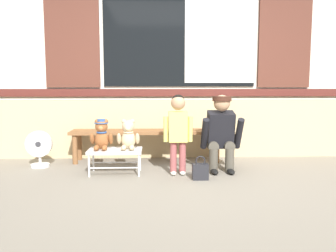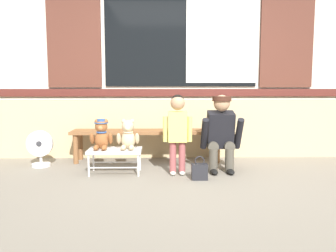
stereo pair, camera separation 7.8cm
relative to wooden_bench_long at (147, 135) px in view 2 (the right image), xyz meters
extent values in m
plane|color=gray|center=(0.52, -1.06, -0.37)|extent=(60.00, 60.00, 0.00)
cube|color=tan|center=(0.52, 0.37, 0.05)|extent=(7.65, 0.25, 0.85)
cube|color=silver|center=(0.52, 0.89, 1.31)|extent=(7.81, 0.20, 3.38)
cube|color=#56231E|center=(0.52, 0.77, 0.58)|extent=(7.18, 0.04, 0.12)
cube|color=black|center=(0.52, 0.78, 1.38)|extent=(2.40, 0.03, 1.40)
cube|color=white|center=(1.16, 0.76, 1.38)|extent=(1.12, 0.02, 1.29)
cube|color=#562D23|center=(-1.16, 0.77, 1.38)|extent=(0.84, 0.05, 1.43)
cube|color=#562D23|center=(2.20, 0.77, 1.38)|extent=(0.84, 0.05, 1.43)
cube|color=brown|center=(0.00, -0.14, 0.05)|extent=(2.10, 0.11, 0.04)
cube|color=brown|center=(0.00, 0.00, 0.05)|extent=(2.10, 0.11, 0.04)
cube|color=brown|center=(0.00, 0.14, 0.05)|extent=(2.10, 0.11, 0.04)
cylinder|color=brown|center=(-0.97, -0.14, -0.17)|extent=(0.07, 0.07, 0.40)
cylinder|color=brown|center=(-0.97, 0.14, -0.17)|extent=(0.07, 0.07, 0.40)
cylinder|color=brown|center=(0.97, -0.14, -0.17)|extent=(0.07, 0.07, 0.40)
cylinder|color=brown|center=(0.97, 0.14, -0.17)|extent=(0.07, 0.07, 0.40)
cube|color=silver|center=(-0.36, -0.69, -0.09)|extent=(0.64, 0.36, 0.04)
cylinder|color=silver|center=(-0.65, -0.84, -0.24)|extent=(0.02, 0.02, 0.26)
cylinder|color=silver|center=(-0.65, -0.54, -0.24)|extent=(0.02, 0.02, 0.26)
cylinder|color=silver|center=(-0.07, -0.84, -0.24)|extent=(0.02, 0.02, 0.26)
cylinder|color=silver|center=(-0.07, -0.54, -0.24)|extent=(0.02, 0.02, 0.26)
cylinder|color=silver|center=(-0.36, -0.84, -0.27)|extent=(0.58, 0.02, 0.02)
cylinder|color=silver|center=(-0.36, -0.54, -0.27)|extent=(0.58, 0.02, 0.02)
ellipsoid|color=#93562D|center=(-0.52, -0.67, 0.04)|extent=(0.17, 0.14, 0.22)
sphere|color=#93562D|center=(-0.52, -0.68, 0.20)|extent=(0.15, 0.15, 0.15)
sphere|color=#C87B48|center=(-0.52, -0.73, 0.19)|extent=(0.06, 0.06, 0.06)
sphere|color=#93562D|center=(-0.58, -0.67, 0.26)|extent=(0.06, 0.06, 0.06)
ellipsoid|color=#93562D|center=(-0.63, -0.70, 0.06)|extent=(0.06, 0.11, 0.16)
ellipsoid|color=#93562D|center=(-0.57, -0.78, -0.04)|extent=(0.06, 0.15, 0.06)
sphere|color=#93562D|center=(-0.47, -0.67, 0.26)|extent=(0.06, 0.06, 0.06)
ellipsoid|color=#93562D|center=(-0.41, -0.70, 0.06)|extent=(0.06, 0.11, 0.16)
ellipsoid|color=#93562D|center=(-0.48, -0.78, -0.04)|extent=(0.06, 0.15, 0.06)
torus|color=#335699|center=(-0.52, -0.67, 0.13)|extent=(0.13, 0.13, 0.02)
cylinder|color=#335699|center=(-0.52, -0.67, 0.24)|extent=(0.17, 0.17, 0.01)
cylinder|color=#335699|center=(-0.52, -0.67, 0.27)|extent=(0.10, 0.10, 0.04)
ellipsoid|color=#CCB289|center=(-0.20, -0.67, 0.04)|extent=(0.17, 0.14, 0.22)
sphere|color=#CCB289|center=(-0.20, -0.68, 0.20)|extent=(0.15, 0.15, 0.15)
sphere|color=#FFEEBB|center=(-0.20, -0.73, 0.19)|extent=(0.06, 0.06, 0.06)
sphere|color=#CCB289|center=(-0.26, -0.67, 0.26)|extent=(0.06, 0.06, 0.06)
ellipsoid|color=#CCB289|center=(-0.31, -0.70, 0.06)|extent=(0.06, 0.11, 0.16)
ellipsoid|color=#CCB289|center=(-0.25, -0.78, -0.04)|extent=(0.06, 0.15, 0.06)
sphere|color=#CCB289|center=(-0.15, -0.67, 0.26)|extent=(0.06, 0.06, 0.06)
ellipsoid|color=#CCB289|center=(-0.09, -0.70, 0.06)|extent=(0.06, 0.11, 0.16)
ellipsoid|color=#CCB289|center=(-0.16, -0.78, -0.04)|extent=(0.06, 0.15, 0.06)
torus|color=beige|center=(-0.20, -0.67, 0.13)|extent=(0.13, 0.13, 0.02)
cylinder|color=#994C4C|center=(0.33, -0.77, -0.15)|extent=(0.08, 0.08, 0.36)
ellipsoid|color=silver|center=(0.33, -0.79, -0.35)|extent=(0.07, 0.12, 0.05)
cylinder|color=#994C4C|center=(0.44, -0.77, -0.15)|extent=(0.08, 0.08, 0.36)
ellipsoid|color=silver|center=(0.44, -0.79, -0.35)|extent=(0.07, 0.12, 0.05)
cube|color=#DBD166|center=(0.39, -0.77, 0.21)|extent=(0.22, 0.15, 0.36)
cylinder|color=#DBD166|center=(0.24, -0.77, 0.18)|extent=(0.06, 0.06, 0.30)
cylinder|color=#DBD166|center=(0.53, -0.77, 0.18)|extent=(0.06, 0.06, 0.30)
sphere|color=tan|center=(0.39, -0.77, 0.49)|extent=(0.17, 0.17, 0.17)
sphere|color=black|center=(0.39, -0.75, 0.51)|extent=(0.16, 0.16, 0.16)
cylinder|color=#4C473D|center=(0.83, -0.68, -0.22)|extent=(0.11, 0.11, 0.30)
cylinder|color=#4C473D|center=(0.83, -0.54, -0.05)|extent=(0.13, 0.32, 0.13)
ellipsoid|color=black|center=(0.83, -0.76, -0.34)|extent=(0.09, 0.20, 0.06)
cylinder|color=#4C473D|center=(1.03, -0.68, -0.22)|extent=(0.11, 0.11, 0.30)
cylinder|color=#4C473D|center=(1.03, -0.54, -0.05)|extent=(0.13, 0.32, 0.13)
ellipsoid|color=black|center=(1.03, -0.76, -0.34)|extent=(0.09, 0.20, 0.06)
cube|color=black|center=(0.93, -0.57, 0.15)|extent=(0.32, 0.30, 0.47)
cylinder|color=black|center=(0.72, -0.67, 0.11)|extent=(0.08, 0.28, 0.40)
cylinder|color=black|center=(1.14, -0.67, 0.11)|extent=(0.08, 0.28, 0.40)
sphere|color=tan|center=(0.93, -0.64, 0.48)|extent=(0.20, 0.20, 0.20)
cylinder|color=#422319|center=(0.93, -0.64, 0.53)|extent=(0.23, 0.23, 0.06)
cube|color=brown|center=(1.12, -0.48, 0.01)|extent=(0.10, 0.22, 0.16)
cube|color=#232328|center=(0.63, -0.99, -0.28)|extent=(0.18, 0.11, 0.18)
torus|color=#232328|center=(0.63, -0.99, -0.16)|extent=(0.11, 0.01, 0.11)
cylinder|color=silver|center=(-1.39, -0.29, -0.35)|extent=(0.24, 0.24, 0.04)
cylinder|color=silver|center=(-1.39, -0.29, -0.28)|extent=(0.04, 0.04, 0.10)
cylinder|color=silver|center=(-1.39, -0.31, -0.06)|extent=(0.34, 0.06, 0.34)
cylinder|color=#333338|center=(-1.39, -0.31, -0.06)|extent=(0.07, 0.08, 0.07)
camera|label=1|loc=(0.11, -4.87, 0.69)|focal=37.50mm
camera|label=2|loc=(0.19, -4.87, 0.69)|focal=37.50mm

